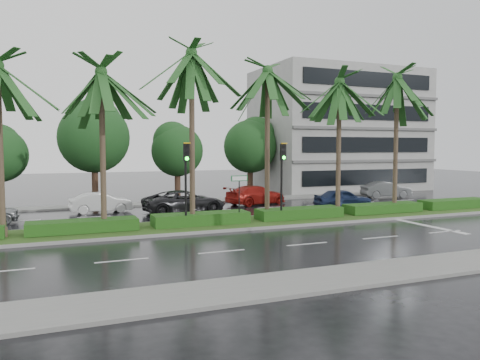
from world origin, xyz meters
name	(u,v)px	position (x,y,z in m)	size (l,w,h in m)	color
ground	(260,226)	(0.00, 0.00, 0.00)	(120.00, 120.00, 0.00)	black
near_sidewalk	(385,272)	(0.00, -10.20, 0.06)	(40.00, 2.40, 0.12)	slate
far_sidewalk	(196,201)	(0.00, 12.00, 0.06)	(40.00, 2.00, 0.12)	slate
median	(252,222)	(0.00, 1.00, 0.08)	(36.00, 4.00, 0.15)	gray
hedge	(252,216)	(0.00, 1.00, 0.45)	(35.20, 1.40, 0.60)	#1B4012
lane_markings	(313,224)	(3.04, -0.43, 0.01)	(34.00, 13.06, 0.01)	silver
palm_row	(231,83)	(-1.25, 1.02, 7.73)	(26.30, 4.20, 9.80)	#4A3E2A
signal_median_left	(186,172)	(-4.00, 0.30, 3.00)	(0.34, 0.42, 4.36)	black
signal_median_right	(282,170)	(1.50, 0.30, 3.00)	(0.34, 0.42, 4.36)	black
street_sign	(239,187)	(-1.00, 0.48, 2.12)	(0.95, 0.09, 2.60)	black
bg_trees	(186,142)	(0.79, 17.59, 4.77)	(32.73, 5.78, 8.35)	#372419
building	(338,130)	(17.00, 18.00, 6.00)	(16.00, 10.00, 12.00)	gray
car_white	(101,203)	(-7.39, 8.84, 0.65)	(3.96, 1.38, 1.31)	silver
car_darkgrey	(185,202)	(-2.40, 6.46, 0.74)	(5.35, 2.47, 1.49)	#242427
car_red	(256,195)	(3.78, 8.97, 0.71)	(4.89, 1.99, 1.42)	maroon
car_blue	(343,199)	(8.50, 4.61, 0.68)	(4.01, 1.61, 1.37)	#19274D
car_grey	(386,190)	(16.00, 9.19, 0.68)	(4.13, 1.44, 1.36)	#56595B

